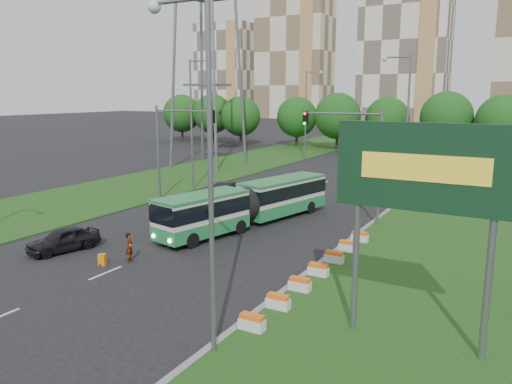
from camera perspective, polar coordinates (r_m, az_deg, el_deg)
The scene contains 19 objects.
ground at distance 29.27m, azimuth -4.14°, elevation -6.64°, with size 360.00×360.00×0.00m, color black.
grass_median at distance 32.56m, azimuth 23.95°, elevation -5.62°, with size 14.00×60.00×0.15m, color #1D4614.
median_kerb at distance 33.78m, azimuth 12.14°, elevation -4.27°, with size 0.30×60.00×0.18m, color gray.
left_verge at distance 59.34m, azimuth -5.43°, elevation 2.49°, with size 12.00×110.00×0.10m, color #1D4614.
lane_markings at distance 47.83m, azimuth 6.05°, elevation 0.33°, with size 0.20×100.00×0.01m, color beige, non-canonical shape.
flower_planters at distance 24.99m, azimuth 7.14°, elevation -8.77°, with size 1.10×13.70×0.60m, color silver, non-canonical shape.
billboard at distance 17.74m, azimuth 18.64°, elevation 1.59°, with size 6.00×0.37×8.00m.
traffic_mast_median at distance 35.08m, azimuth 11.48°, elevation 5.07°, with size 5.76×0.32×8.00m.
traffic_mast_left at distance 41.43m, azimuth -9.45°, elevation 6.04°, with size 5.76×0.32×8.00m.
street_lamps at distance 38.10m, azimuth 0.24°, elevation 6.74°, with size 36.00×60.00×12.00m, color slate, non-canonical shape.
tree_line at distance 78.55m, azimuth 25.41°, elevation 6.85°, with size 120.00×8.00×9.00m, color #154913, non-canonical shape.
apartment_tower_west at distance 191.58m, azimuth 4.46°, elevation 15.63°, with size 26.00×15.00×48.00m, color beige.
apartment_tower_cwest at distance 178.70m, azimuth 16.68°, elevation 16.18°, with size 28.00×15.00×52.00m, color silver.
midrise_west at distance 205.62m, azimuth -3.40°, elevation 13.66°, with size 22.00×14.00×36.00m, color silver.
articulated_bus at distance 34.33m, azimuth -0.97°, elevation -1.34°, with size 2.33×14.92×2.46m.
car_left_near at distance 30.92m, azimuth -21.15°, elevation -5.06°, with size 1.65×4.10×1.40m, color black.
car_left_far at distance 43.21m, azimuth -3.76°, elevation 0.13°, with size 1.45×4.15×1.37m, color black.
pedestrian at distance 27.84m, azimuth -14.26°, elevation -6.14°, with size 0.60×0.39×1.64m, color gray.
shopping_trolley at distance 27.84m, azimuth -17.16°, elevation -7.40°, with size 0.36×0.38×0.62m.
Camera 1 is at (15.39, -23.24, 8.93)m, focal length 35.00 mm.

